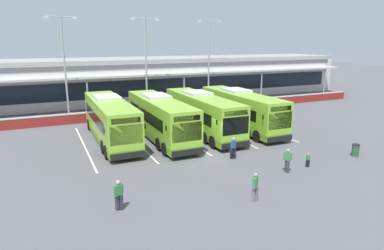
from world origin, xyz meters
The scene contains 21 objects.
ground_plane centered at (0.00, 0.00, 0.00)m, with size 200.00×200.00×0.00m, color #56565B.
terminal_building centered at (0.00, 26.91, 3.01)m, with size 70.00×13.00×6.00m.
red_barrier_wall centered at (0.00, 14.50, 0.56)m, with size 60.00×0.40×1.10m.
coach_bus_leftmost centered at (-6.06, 6.69, 1.79)m, with size 2.99×12.16×3.78m.
coach_bus_left_centre centered at (-1.95, 5.59, 1.79)m, with size 2.99×12.16×3.78m.
coach_bus_centre centered at (2.17, 5.70, 1.79)m, with size 2.99×12.16×3.78m.
coach_bus_right_centre centered at (6.40, 5.70, 1.79)m, with size 2.99×12.16×3.78m.
bay_stripe_far_west centered at (-8.40, 6.00, 0.00)m, with size 0.14×13.00×0.01m, color silver.
bay_stripe_west centered at (-4.20, 6.00, 0.00)m, with size 0.14×13.00×0.01m, color silver.
bay_stripe_mid_west centered at (0.00, 6.00, 0.00)m, with size 0.14×13.00×0.01m, color silver.
bay_stripe_centre centered at (4.20, 6.00, 0.00)m, with size 0.14×13.00×0.01m, color silver.
bay_stripe_mid_east centered at (8.40, 6.00, 0.00)m, with size 0.14×13.00×0.01m, color silver.
pedestrian_with_handbag centered at (1.10, -1.70, 0.86)m, with size 0.64×0.44×1.62m.
pedestrian_in_dark_coat centered at (-1.35, -8.00, 0.87)m, with size 0.47×0.42×1.62m.
pedestrian_child centered at (4.88, -5.25, 0.54)m, with size 0.33×0.19×1.00m.
pedestrian_near_bin centered at (2.95, -5.43, 0.87)m, with size 0.48×0.42×1.62m.
pedestrian_approaching_bus centered at (-8.17, -5.98, 0.87)m, with size 0.52×0.34×1.62m.
lamp_post_west centered at (-8.58, 17.49, 6.29)m, with size 3.24×0.28×11.00m.
lamp_post_centre centered at (0.24, 16.56, 6.29)m, with size 3.24×0.28×11.00m.
lamp_post_east centered at (8.57, 16.85, 6.29)m, with size 3.24×0.28×11.00m.
litter_bin centered at (9.75, -4.96, 0.47)m, with size 0.54×0.54×0.93m.
Camera 1 is at (-11.26, -21.72, 8.33)m, focal length 31.54 mm.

